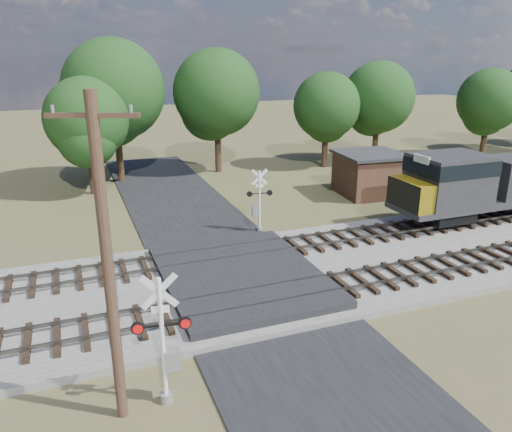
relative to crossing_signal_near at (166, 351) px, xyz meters
name	(u,v)px	position (x,y,z in m)	size (l,w,h in m)	color
ground	(244,288)	(4.79, 6.51, -1.82)	(160.00, 160.00, 0.00)	brown
ballast_bed	(417,251)	(14.79, 7.01, -1.67)	(140.00, 10.00, 0.30)	gray
road	(244,287)	(4.79, 6.51, -1.78)	(7.00, 60.00, 0.08)	black
crossing_panel	(240,277)	(4.79, 7.01, -1.50)	(7.00, 9.00, 0.62)	#262628
track_near	(326,287)	(7.91, 4.51, -1.41)	(140.00, 2.60, 0.33)	black
track_far	(280,247)	(7.91, 9.51, -1.41)	(140.00, 2.60, 0.33)	black
crossing_signal_near	(166,351)	(0.00, 0.00, 0.00)	(1.76, 0.42, 4.37)	silver
crossing_signal_far	(258,206)	(8.07, 13.16, -0.21)	(1.55, 0.37, 3.86)	silver
utility_pole	(107,260)	(-1.42, -0.08, 3.22)	(2.21, 0.95, 9.50)	#3D2B1C
equipment_shed	(370,173)	(18.78, 17.80, -0.21)	(5.00, 5.00, 3.17)	#45281D
treeline	(225,102)	(10.58, 27.11, 4.46)	(86.40, 10.55, 11.34)	black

